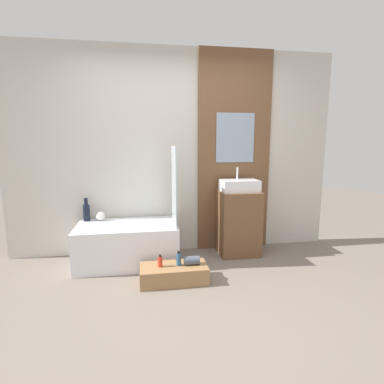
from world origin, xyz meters
name	(u,v)px	position (x,y,z in m)	size (l,w,h in m)	color
ground_plane	(196,313)	(0.00, 0.00, 0.00)	(12.00, 12.00, 0.00)	slate
wall_tiled_back	(175,153)	(0.00, 1.58, 1.30)	(4.20, 0.06, 2.60)	beige
wall_wood_accent	(234,152)	(0.78, 1.53, 1.31)	(0.97, 0.04, 2.60)	brown
bathtub	(128,244)	(-0.62, 1.19, 0.24)	(1.17, 0.67, 0.48)	white
glass_shower_screen	(174,186)	(-0.07, 1.10, 0.94)	(0.01, 0.45, 0.92)	silver
wooden_step_bench	(174,274)	(-0.13, 0.61, 0.09)	(0.70, 0.33, 0.18)	#997047
vanity_cabinet	(238,222)	(0.78, 1.29, 0.41)	(0.50, 0.44, 0.82)	brown
sink	(239,185)	(0.78, 1.29, 0.90)	(0.46, 0.32, 0.30)	white
vase_tall_dark	(86,212)	(-1.12, 1.44, 0.60)	(0.08, 0.08, 0.29)	black
vase_round_light	(100,216)	(-0.95, 1.42, 0.54)	(0.11, 0.11, 0.11)	silver
bottle_soap_primary	(160,261)	(-0.27, 0.61, 0.23)	(0.05, 0.05, 0.13)	red
bottle_soap_secondary	(179,259)	(-0.08, 0.61, 0.25)	(0.05, 0.05, 0.16)	#2D567A
towel_roll	(192,260)	(0.06, 0.61, 0.22)	(0.09, 0.09, 0.16)	#4C5666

